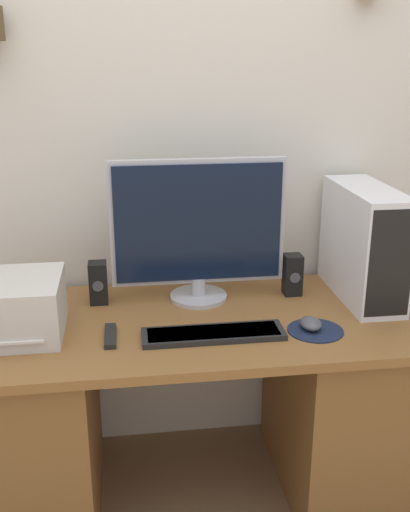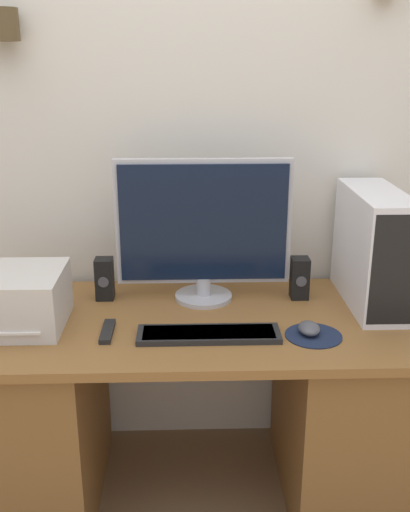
% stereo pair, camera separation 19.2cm
% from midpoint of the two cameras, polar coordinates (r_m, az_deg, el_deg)
% --- Properties ---
extents(wall_back, '(6.40, 0.17, 2.79)m').
position_cam_midpoint_polar(wall_back, '(2.22, -4.91, 14.23)').
color(wall_back, silver).
rests_on(wall_back, ground_plane).
extents(desk, '(1.56, 0.70, 0.70)m').
position_cam_midpoint_polar(desk, '(2.16, -3.90, -14.22)').
color(desk, brown).
rests_on(desk, ground_plane).
extents(monitor, '(0.61, 0.20, 0.50)m').
position_cam_midpoint_polar(monitor, '(2.07, -3.31, 2.66)').
color(monitor, '#B7B7BC').
rests_on(monitor, desk).
extents(keyboard, '(0.44, 0.12, 0.02)m').
position_cam_midpoint_polar(keyboard, '(1.87, -2.15, -7.47)').
color(keyboard, black).
rests_on(keyboard, desk).
extents(mousepad, '(0.18, 0.18, 0.00)m').
position_cam_midpoint_polar(mousepad, '(1.93, 7.67, -7.10)').
color(mousepad, '#19233D').
rests_on(mousepad, desk).
extents(mouse, '(0.07, 0.09, 0.04)m').
position_cam_midpoint_polar(mouse, '(1.93, 7.24, -6.46)').
color(mouse, '#4C4C51').
rests_on(mouse, mousepad).
extents(computer_tower, '(0.17, 0.45, 0.40)m').
position_cam_midpoint_polar(computer_tower, '(2.16, 12.47, 1.15)').
color(computer_tower, white).
rests_on(computer_tower, desk).
extents(printer, '(0.30, 0.30, 0.18)m').
position_cam_midpoint_polar(printer, '(1.98, -20.49, -4.66)').
color(printer, beige).
rests_on(printer, desk).
extents(speaker_left, '(0.06, 0.07, 0.15)m').
position_cam_midpoint_polar(speaker_left, '(2.14, -12.69, -2.55)').
color(speaker_left, black).
rests_on(speaker_left, desk).
extents(speaker_right, '(0.06, 0.07, 0.15)m').
position_cam_midpoint_polar(speaker_right, '(2.17, 5.86, -1.83)').
color(speaker_right, black).
rests_on(speaker_right, desk).
extents(remote_control, '(0.04, 0.15, 0.02)m').
position_cam_midpoint_polar(remote_control, '(1.90, -11.91, -7.52)').
color(remote_control, black).
rests_on(remote_control, desk).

